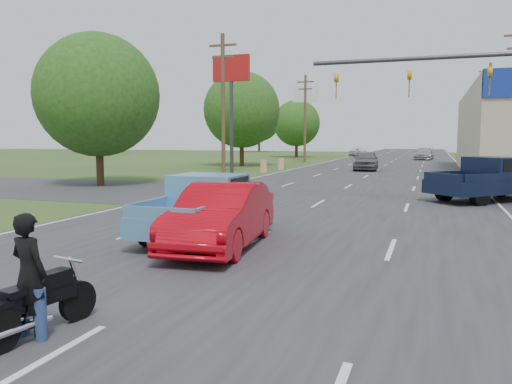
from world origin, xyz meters
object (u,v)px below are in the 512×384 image
at_px(red_convertible, 221,217).
at_px(distant_car_silver, 424,154).
at_px(distant_car_white, 358,152).
at_px(distant_car_grey, 366,161).
at_px(motorcycle, 28,309).
at_px(blue_pickup, 209,205).
at_px(navy_pickup, 494,179).
at_px(rider, 29,280).

height_order(red_convertible, distant_car_silver, red_convertible).
distance_m(distant_car_silver, distant_car_white, 14.82).
bearing_deg(distant_car_silver, red_convertible, -88.67).
height_order(red_convertible, distant_car_grey, distant_car_grey).
xyz_separation_m(motorcycle, distant_car_grey, (-0.21, 38.74, 0.39)).
xyz_separation_m(blue_pickup, navy_pickup, (8.52, 11.57, 0.09)).
bearing_deg(distant_car_white, navy_pickup, 106.67).
height_order(motorcycle, rider, rider).
height_order(blue_pickup, distant_car_white, blue_pickup).
height_order(navy_pickup, distant_car_white, navy_pickup).
xyz_separation_m(red_convertible, distant_car_white, (-6.00, 67.60, -0.17)).
height_order(red_convertible, navy_pickup, navy_pickup).
bearing_deg(distant_car_silver, distant_car_white, 137.85).
distance_m(blue_pickup, distant_car_white, 66.52).
relative_size(navy_pickup, distant_car_silver, 1.09).
distance_m(red_convertible, distant_car_grey, 32.50).
distance_m(red_convertible, distant_car_silver, 56.81).
bearing_deg(distant_car_silver, motorcycle, -88.43).
relative_size(motorcycle, blue_pickup, 0.37).
distance_m(red_convertible, rider, 6.21).
bearing_deg(red_convertible, rider, -97.54).
bearing_deg(distant_car_silver, distant_car_grey, -94.93).
bearing_deg(navy_pickup, distant_car_silver, 140.04).
xyz_separation_m(blue_pickup, distant_car_white, (-5.08, 66.32, -0.25)).
relative_size(motorcycle, distant_car_white, 0.43).
height_order(blue_pickup, distant_car_grey, blue_pickup).
bearing_deg(navy_pickup, red_convertible, -75.27).
bearing_deg(motorcycle, distant_car_grey, 100.21).
xyz_separation_m(red_convertible, distant_car_silver, (4.00, 56.67, -0.04)).
height_order(blue_pickup, navy_pickup, navy_pickup).
bearing_deg(motorcycle, rider, 90.00).
bearing_deg(blue_pickup, distant_car_silver, 85.25).
bearing_deg(distant_car_grey, rider, -93.35).
height_order(red_convertible, distant_car_white, red_convertible).
bearing_deg(navy_pickup, blue_pickup, -81.03).
bearing_deg(distant_car_white, distant_car_grey, 101.80).
bearing_deg(distant_car_grey, red_convertible, -92.97).
distance_m(blue_pickup, distant_car_silver, 55.61).
bearing_deg(red_convertible, distant_car_silver, 80.05).
distance_m(motorcycle, distant_car_white, 74.07).
xyz_separation_m(red_convertible, rider, (-0.18, -6.21, 0.03)).
distance_m(navy_pickup, distant_car_white, 56.42).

